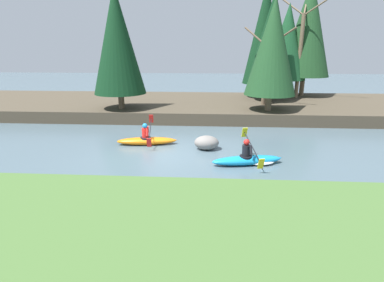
% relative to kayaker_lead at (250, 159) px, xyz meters
% --- Properties ---
extents(ground_plane, '(90.00, 90.00, 0.00)m').
position_rel_kayaker_lead_xyz_m(ground_plane, '(-3.48, 0.80, -0.20)').
color(ground_plane, '#4C606B').
extents(riverbank_near, '(44.00, 7.27, 0.72)m').
position_rel_kayaker_lead_xyz_m(riverbank_near, '(-3.48, -6.65, 0.16)').
color(riverbank_near, '#476B33').
rests_on(riverbank_near, ground).
extents(riverbank_far, '(44.00, 9.09, 0.71)m').
position_rel_kayaker_lead_xyz_m(riverbank_far, '(-3.48, 10.35, 0.16)').
color(riverbank_far, '#4C4233').
rests_on(riverbank_far, ground).
extents(conifer_tree_far_left, '(3.10, 3.10, 7.04)m').
position_rel_kayaker_lead_xyz_m(conifer_tree_far_left, '(-7.02, 7.21, 4.49)').
color(conifer_tree_far_left, brown).
rests_on(conifer_tree_far_left, riverbank_far).
extents(conifer_tree_left, '(2.97, 2.97, 6.30)m').
position_rel_kayaker_lead_xyz_m(conifer_tree_left, '(1.91, 7.20, 4.12)').
color(conifer_tree_left, '#7A664C').
rests_on(conifer_tree_left, riverbank_far).
extents(conifer_tree_mid_left, '(2.88, 2.88, 8.25)m').
position_rel_kayaker_lead_xyz_m(conifer_tree_mid_left, '(2.26, 12.36, 5.15)').
color(conifer_tree_mid_left, '#7A664C').
rests_on(conifer_tree_mid_left, riverbank_far).
extents(conifer_tree_centre, '(3.01, 3.01, 7.22)m').
position_rel_kayaker_lead_xyz_m(conifer_tree_centre, '(2.53, 10.82, 4.83)').
color(conifer_tree_centre, brown).
rests_on(conifer_tree_centre, riverbank_far).
extents(conifer_tree_mid_right, '(3.11, 3.11, 6.74)m').
position_rel_kayaker_lead_xyz_m(conifer_tree_mid_right, '(4.03, 12.96, 4.51)').
color(conifer_tree_mid_right, brown).
rests_on(conifer_tree_mid_right, riverbank_far).
extents(conifer_tree_right, '(3.69, 3.69, 8.55)m').
position_rel_kayaker_lead_xyz_m(conifer_tree_right, '(5.61, 13.47, 5.53)').
color(conifer_tree_right, '#7A664C').
rests_on(conifer_tree_right, riverbank_far).
extents(bare_tree_upstream, '(2.82, 2.79, 5.05)m').
position_rel_kayaker_lead_xyz_m(bare_tree_upstream, '(1.96, 9.17, 2.90)').
color(bare_tree_upstream, brown).
rests_on(bare_tree_upstream, riverbank_far).
extents(bare_tree_mid_upstream, '(4.33, 4.28, 7.93)m').
position_rel_kayaker_lead_xyz_m(bare_tree_mid_upstream, '(4.92, 12.40, 4.25)').
color(bare_tree_mid_upstream, '#7A664C').
rests_on(bare_tree_mid_upstream, riverbank_far).
extents(kayaker_lead, '(2.79, 2.06, 1.20)m').
position_rel_kayaker_lead_xyz_m(kayaker_lead, '(0.00, 0.00, 0.00)').
color(kayaker_lead, '#1993D6').
rests_on(kayaker_lead, ground).
extents(kayaker_middle, '(2.80, 2.07, 1.20)m').
position_rel_kayaker_lead_xyz_m(kayaker_middle, '(-4.41, 2.21, 0.02)').
color(kayaker_middle, orange).
rests_on(kayaker_middle, ground).
extents(boulder_midstream, '(1.07, 0.84, 0.61)m').
position_rel_kayaker_lead_xyz_m(boulder_midstream, '(-1.67, 1.70, 0.10)').
color(boulder_midstream, gray).
rests_on(boulder_midstream, ground).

